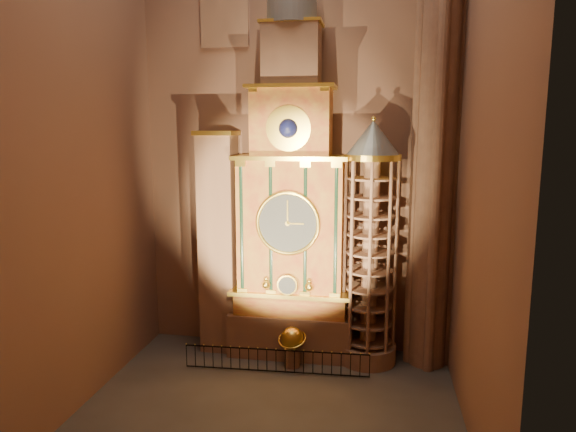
% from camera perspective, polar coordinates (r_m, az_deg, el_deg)
% --- Properties ---
extents(floor, '(14.00, 14.00, 0.00)m').
position_cam_1_polar(floor, '(20.39, -2.04, -20.59)').
color(floor, '#383330').
rests_on(floor, ground).
extents(wall_back, '(22.00, 0.00, 22.00)m').
position_cam_1_polar(wall_back, '(23.56, 0.82, 11.39)').
color(wall_back, '#855E47').
rests_on(wall_back, floor).
extents(wall_left, '(0.00, 22.00, 22.00)m').
position_cam_1_polar(wall_left, '(20.30, -22.36, 11.00)').
color(wall_left, '#855E47').
rests_on(wall_left, floor).
extents(wall_right, '(0.00, 22.00, 22.00)m').
position_cam_1_polar(wall_right, '(17.60, 21.13, 11.41)').
color(wall_right, '#855E47').
rests_on(wall_right, floor).
extents(astronomical_clock, '(5.60, 2.41, 16.70)m').
position_cam_1_polar(astronomical_clock, '(22.80, 0.40, 0.56)').
color(astronomical_clock, '#8C634C').
rests_on(astronomical_clock, floor).
extents(portrait_tower, '(1.80, 1.60, 10.20)m').
position_cam_1_polar(portrait_tower, '(23.88, -7.69, -2.85)').
color(portrait_tower, '#8C634C').
rests_on(portrait_tower, floor).
extents(stair_turret, '(2.50, 2.50, 10.80)m').
position_cam_1_polar(stair_turret, '(22.51, 9.12, -3.33)').
color(stair_turret, '#8C634C').
rests_on(stair_turret, floor).
extents(gothic_pier, '(2.04, 2.04, 22.00)m').
position_cam_1_polar(gothic_pier, '(22.41, 16.31, 11.12)').
color(gothic_pier, '#8C634C').
rests_on(gothic_pier, floor).
extents(celestial_globe, '(1.47, 1.42, 1.78)m').
position_cam_1_polar(celestial_globe, '(23.01, 0.46, -13.94)').
color(celestial_globe, '#8C634C').
rests_on(celestial_globe, floor).
extents(iron_railing, '(7.86, 0.37, 1.02)m').
position_cam_1_polar(iron_railing, '(22.62, -1.34, -15.81)').
color(iron_railing, black).
rests_on(iron_railing, floor).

